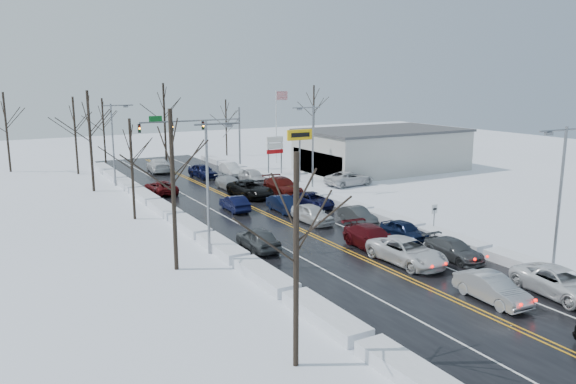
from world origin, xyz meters
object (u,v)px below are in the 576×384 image
traffic_signal_mast (203,129)px  flagpole (277,120)px  dealership_building (382,150)px  oncoming_car_0 (235,211)px  tires_plus_sign (300,138)px

traffic_signal_mast → flagpole: flagpole is taller
traffic_signal_mast → dealership_building: bearing=-25.9°
traffic_signal_mast → flagpole: size_ratio=1.33×
traffic_signal_mast → oncoming_car_0: (-5.33, -21.43, -5.48)m
tires_plus_sign → flagpole: size_ratio=0.60×
tires_plus_sign → oncoming_car_0: size_ratio=1.41×
traffic_signal_mast → tires_plus_sign: size_ratio=2.21×
traffic_signal_mast → tires_plus_sign: bearing=-59.5°
traffic_signal_mast → tires_plus_sign: 13.92m
tires_plus_sign → dealership_building: tires_plus_sign is taller
tires_plus_sign → flagpole: 14.79m
oncoming_car_0 → tires_plus_sign: bearing=-140.2°
flagpole → dealership_building: bearing=-53.7°
traffic_signal_mast → tires_plus_sign: (7.05, -12.00, -0.49)m
flagpole → dealership_building: flagpole is taller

